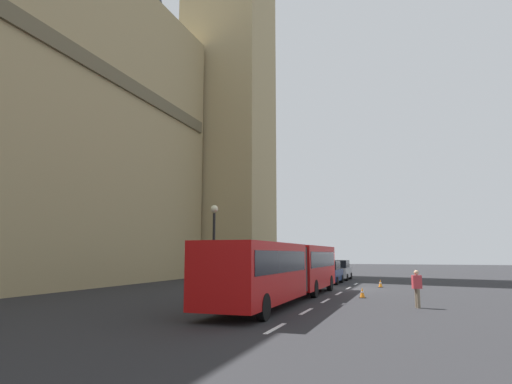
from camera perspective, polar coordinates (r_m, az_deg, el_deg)
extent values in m
plane|color=#262628|center=(32.40, 11.64, -12.10)|extent=(160.00, 160.00, 0.00)
cube|color=silver|center=(15.20, 2.50, -17.10)|extent=(2.20, 0.16, 0.01)
cube|color=silver|center=(19.61, 6.47, -15.00)|extent=(2.20, 0.16, 0.01)
cube|color=silver|center=(24.09, 8.94, -13.63)|extent=(2.20, 0.16, 0.01)
cube|color=silver|center=(28.61, 10.61, -12.68)|extent=(2.20, 0.16, 0.01)
cube|color=silver|center=(33.15, 11.81, -11.99)|extent=(2.20, 0.16, 0.01)
cube|color=silver|center=(37.70, 12.73, -11.46)|extent=(2.20, 0.16, 0.01)
cube|color=tan|center=(57.13, -3.45, 14.86)|extent=(9.30, 9.30, 49.17)
cone|color=#383D42|center=(52.22, -12.56, 22.21)|extent=(2.40, 2.40, 4.83)
cube|color=#B20F0F|center=(28.12, 6.19, -9.50)|extent=(8.25, 2.50, 2.50)
cube|color=black|center=(28.12, 6.18, -8.58)|extent=(7.59, 2.54, 0.90)
cube|color=#B20F0F|center=(19.32, 0.02, -10.26)|extent=(8.25, 2.50, 2.50)
cube|color=black|center=(19.30, 0.02, -8.92)|extent=(7.59, 2.54, 0.90)
cylinder|color=#2D2D2D|center=(23.69, 3.68, -9.82)|extent=(2.38, 2.38, 2.25)
cylinder|color=black|center=(30.54, 9.46, -11.47)|extent=(1.00, 0.30, 1.00)
cylinder|color=black|center=(25.53, 7.48, -12.22)|extent=(1.00, 0.30, 1.00)
cylinder|color=black|center=(16.71, 0.93, -14.57)|extent=(1.00, 0.30, 1.00)
cube|color=navy|center=(37.86, 9.34, -10.47)|extent=(4.40, 1.80, 0.90)
cube|color=black|center=(37.64, 9.26, -9.27)|extent=(2.46, 1.66, 0.70)
cylinder|color=black|center=(39.14, 10.90, -10.91)|extent=(0.64, 0.30, 0.64)
cylinder|color=black|center=(36.36, 10.25, -11.16)|extent=(0.64, 0.30, 0.64)
cube|color=#B7B7BC|center=(43.46, 10.69, -10.11)|extent=(4.40, 1.80, 0.90)
cube|color=black|center=(43.24, 10.62, -9.06)|extent=(2.46, 1.66, 0.70)
cylinder|color=black|center=(44.76, 12.01, -10.49)|extent=(0.64, 0.30, 0.64)
cylinder|color=black|center=(41.97, 11.53, -10.69)|extent=(0.64, 0.30, 0.64)
cube|color=black|center=(26.03, 13.52, -13.06)|extent=(0.36, 0.36, 0.03)
cone|color=orange|center=(26.01, 13.50, -12.42)|extent=(0.28, 0.28, 0.55)
cylinder|color=white|center=(26.01, 13.50, -12.36)|extent=(0.17, 0.17, 0.08)
cube|color=black|center=(34.35, 15.72, -11.70)|extent=(0.36, 0.36, 0.03)
cone|color=orange|center=(34.33, 15.70, -11.22)|extent=(0.28, 0.28, 0.55)
cylinder|color=white|center=(34.33, 15.70, -11.17)|extent=(0.17, 0.17, 0.08)
cylinder|color=black|center=(26.17, -5.53, -12.91)|extent=(0.32, 0.32, 0.30)
cylinder|color=black|center=(26.07, -5.46, -7.98)|extent=(0.16, 0.16, 4.80)
sphere|color=beige|center=(26.21, -5.38, -2.18)|extent=(0.44, 0.44, 0.44)
cylinder|color=#726651|center=(21.82, 20.14, -12.73)|extent=(0.16, 0.16, 0.86)
cylinder|color=#726651|center=(22.01, 19.95, -12.69)|extent=(0.16, 0.16, 0.86)
cube|color=#BF383F|center=(21.86, 19.95, -10.81)|extent=(0.36, 0.46, 0.60)
sphere|color=tan|center=(21.84, 19.90, -9.71)|extent=(0.22, 0.22, 0.22)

